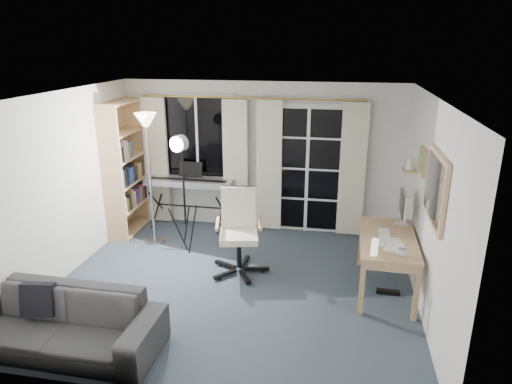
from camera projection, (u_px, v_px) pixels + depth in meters
The scene contains 17 objects.
floor at pixel (234, 285), 5.87m from camera, with size 4.50×4.00×0.02m, color #36424E.
window at pixel (198, 137), 7.42m from camera, with size 1.20×0.08×1.40m.
french_door at pixel (307, 170), 7.26m from camera, with size 1.32×0.09×2.11m.
curtains at pixel (252, 165), 7.30m from camera, with size 3.60×0.07×2.13m.
bookshelf at pixel (123, 172), 7.24m from camera, with size 0.36×1.00×2.13m.
torchiere_lamp at pixel (147, 140), 6.61m from camera, with size 0.37×0.37×2.01m.
keyboard_piano at pixel (189, 183), 7.40m from camera, with size 1.44×0.70×1.04m.
studio_light at pixel (180, 157), 6.39m from camera, with size 0.38×0.39×1.78m.
office_chair at pixel (239, 223), 6.10m from camera, with size 0.78×0.77×1.13m.
desk at pixel (388, 244), 5.57m from camera, with size 0.70×1.35×0.71m.
monitor at pixel (403, 205), 5.84m from camera, with size 0.17×0.51×0.45m.
desk_clutter at pixel (383, 256), 5.39m from camera, with size 0.43×0.81×0.90m.
mug at pixel (402, 251), 5.04m from camera, with size 0.12×0.09×0.12m, color silver.
wall_mirror at pixel (435, 188), 4.67m from camera, with size 0.04×0.94×0.74m.
framed_print at pixel (423, 162), 5.49m from camera, with size 0.03×0.42×0.32m.
wall_shelf at pixel (410, 166), 6.03m from camera, with size 0.16×0.30×0.18m.
sofa at pixel (59, 314), 4.55m from camera, with size 2.03×0.62×0.79m.
Camera 1 is at (1.23, -5.05, 2.98)m, focal length 32.00 mm.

